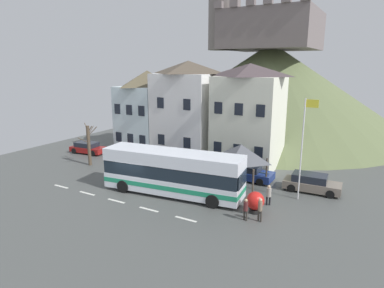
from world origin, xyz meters
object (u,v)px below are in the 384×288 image
object	(u,v)px
townhouse_00	(148,110)
parked_car_00	(163,161)
parked_car_01	(246,172)
pedestrian_00	(246,208)
transit_bus	(172,173)
townhouse_02	(248,116)
parked_car_02	(88,148)
hilltop_castle	(269,85)
harbour_buoy	(255,201)
flagpole	(303,143)
townhouse_01	(188,109)
pedestrian_02	(269,193)
public_bench	(258,177)
parked_car_03	(311,183)
pedestrian_01	(260,208)
bare_tree_00	(89,144)
bus_shelter	(241,153)

from	to	relation	value
townhouse_00	parked_car_00	bearing A→B (deg)	-43.58
parked_car_01	pedestrian_00	size ratio (longest dim) A/B	3.04
transit_bus	parked_car_00	world-z (taller)	transit_bus
townhouse_00	townhouse_02	distance (m)	12.85
parked_car_00	parked_car_02	world-z (taller)	parked_car_02
hilltop_castle	transit_bus	world-z (taller)	hilltop_castle
parked_car_01	harbour_buoy	distance (m)	6.75
townhouse_00	transit_bus	xyz separation A→B (m)	(10.62, -11.17, -2.86)
flagpole	harbour_buoy	size ratio (longest dim) A/B	5.05
harbour_buoy	hilltop_castle	bearing A→B (deg)	105.72
flagpole	townhouse_02	bearing A→B (deg)	135.23
townhouse_00	townhouse_01	world-z (taller)	townhouse_01
pedestrian_02	parked_car_00	bearing A→B (deg)	161.97
townhouse_00	public_bench	size ratio (longest dim) A/B	5.33
pedestrian_00	flagpole	world-z (taller)	flagpole
public_bench	flagpole	distance (m)	5.85
parked_car_00	parked_car_01	size ratio (longest dim) A/B	0.96
townhouse_02	parked_car_03	distance (m)	9.37
parked_car_00	public_bench	xyz separation A→B (m)	(9.53, 0.41, -0.14)
townhouse_01	flagpole	bearing A→B (deg)	-26.93
parked_car_00	pedestrian_01	size ratio (longest dim) A/B	2.74
townhouse_01	pedestrian_02	bearing A→B (deg)	-37.32
pedestrian_01	pedestrian_02	size ratio (longest dim) A/B	1.06
townhouse_02	pedestrian_00	xyz separation A→B (m)	(4.33, -11.80, -4.11)
parked_car_02	bare_tree_00	size ratio (longest dim) A/B	1.01
townhouse_01	pedestrian_01	distance (m)	17.55
bus_shelter	parked_car_01	distance (m)	3.42
townhouse_01	pedestrian_02	distance (m)	15.59
townhouse_00	parked_car_00	distance (m)	9.19
bare_tree_00	pedestrian_02	bearing A→B (deg)	-2.17
hilltop_castle	parked_car_02	size ratio (longest dim) A/B	9.33
parked_car_02	pedestrian_02	size ratio (longest dim) A/B	2.79
hilltop_castle	bare_tree_00	bearing A→B (deg)	-110.91
parked_car_01	parked_car_02	distance (m)	18.83
parked_car_03	pedestrian_02	world-z (taller)	pedestrian_02
public_bench	bare_tree_00	size ratio (longest dim) A/B	0.41
pedestrian_02	flagpole	xyz separation A→B (m)	(1.69, 2.18, 3.46)
flagpole	parked_car_03	bearing A→B (deg)	77.31
townhouse_00	parked_car_00	world-z (taller)	townhouse_00
pedestrian_02	bare_tree_00	xyz separation A→B (m)	(-18.47, 0.70, 1.24)
townhouse_02	hilltop_castle	bearing A→B (deg)	101.07
flagpole	bus_shelter	bearing A→B (deg)	-177.42
parked_car_00	parked_car_01	distance (m)	8.40
townhouse_02	harbour_buoy	world-z (taller)	townhouse_02
parked_car_00	harbour_buoy	bearing A→B (deg)	-32.35
public_bench	pedestrian_01	bearing A→B (deg)	-70.60
bus_shelter	harbour_buoy	size ratio (longest dim) A/B	2.48
parked_car_01	parked_car_03	xyz separation A→B (m)	(5.49, -0.13, 0.03)
hilltop_castle	transit_bus	size ratio (longest dim) A/B	3.50
flagpole	parked_car_00	bearing A→B (deg)	173.04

